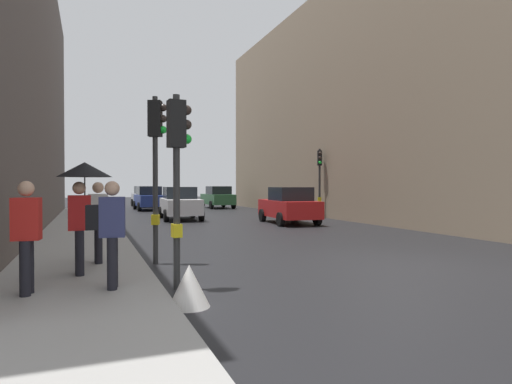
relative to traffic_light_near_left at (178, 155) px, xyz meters
name	(u,v)px	position (x,y,z in m)	size (l,w,h in m)	color
ground_plane	(400,264)	(5.31, 0.47, -2.40)	(120.00, 120.00, 0.00)	black
sidewalk_kerb	(81,243)	(-1.71, 6.47, -2.32)	(2.78, 40.00, 0.16)	#A8A5A0
building_facade_right	(427,105)	(16.94, 12.08, 4.14)	(12.00, 34.25, 13.07)	gray
traffic_light_near_left	(178,155)	(0.00, 0.00, 0.00)	(0.44, 0.27, 3.47)	#2D2D2D
traffic_light_near_right	(156,149)	(0.00, 2.61, 0.32)	(0.45, 0.33, 3.94)	#2D2D2D
traffic_light_mid_street	(320,170)	(10.63, 13.55, 0.29)	(0.34, 0.45, 3.90)	#2D2D2D
car_red_sedan	(289,205)	(7.54, 11.09, -1.52)	(2.28, 4.33, 1.76)	red
car_white_compact	(180,203)	(3.12, 15.45, -1.52)	(2.22, 4.30, 1.76)	silver
car_blue_van	(149,198)	(2.71, 24.90, -1.52)	(2.07, 4.23, 1.76)	navy
car_green_estate	(218,197)	(8.24, 25.74, -1.52)	(2.03, 4.21, 1.76)	#2D6038
car_silver_hatchback	(146,196)	(3.09, 30.09, -1.52)	(2.24, 4.31, 1.76)	#BCBCC1
pedestrian_with_umbrella	(83,186)	(-1.59, 1.13, -0.56)	(1.00, 1.00, 2.14)	black
pedestrian_with_grey_backpack	(109,228)	(-1.17, -0.23, -1.24)	(0.63, 0.37, 1.77)	black
pedestrian_with_black_backpack	(96,217)	(-1.34, 2.32, -1.24)	(0.61, 0.36, 1.77)	black
pedestrian_in_red_jacket	(26,232)	(-2.39, -0.17, -1.27)	(0.43, 0.36, 1.77)	black
warning_sign_triangle	(189,286)	(-0.07, -1.20, -2.07)	(0.64, 0.64, 0.65)	silver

